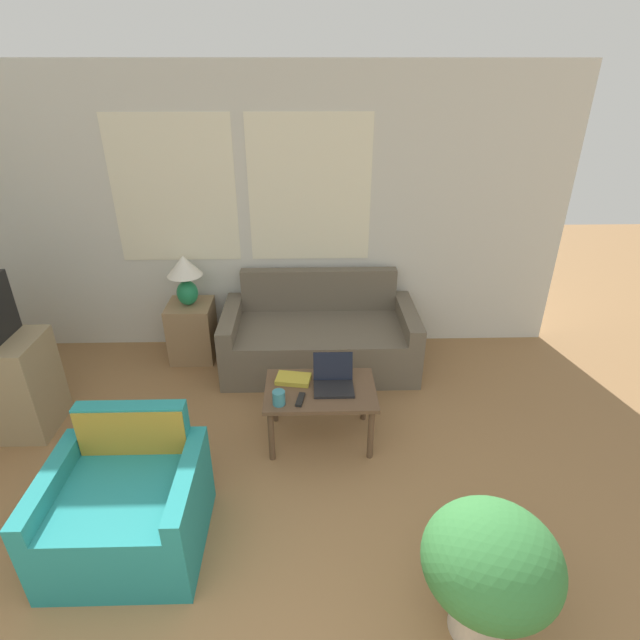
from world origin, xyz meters
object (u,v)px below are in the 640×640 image
(laptop, at_px, (333,380))
(cup_navy, at_px, (279,398))
(table_lamp, at_px, (185,275))
(book_red, at_px, (293,379))
(couch, at_px, (320,338))
(potted_plant, at_px, (490,566))
(coffee_table, at_px, (320,395))
(tv_remote, at_px, (300,400))
(armchair, at_px, (129,506))

(laptop, height_order, cup_navy, laptop)
(table_lamp, relative_size, book_red, 1.73)
(couch, bearing_deg, cup_navy, -103.87)
(book_red, bearing_deg, couch, 77.47)
(book_red, xyz_separation_m, potted_plant, (0.95, -1.57, 0.00))
(coffee_table, relative_size, cup_navy, 7.81)
(laptop, height_order, tv_remote, laptop)
(coffee_table, relative_size, potted_plant, 1.08)
(armchair, relative_size, tv_remote, 5.46)
(armchair, relative_size, potted_plant, 1.13)
(table_lamp, distance_m, potted_plant, 3.35)
(coffee_table, height_order, book_red, book_red)
(armchair, relative_size, book_red, 3.11)
(cup_navy, relative_size, tv_remote, 0.66)
(armchair, bearing_deg, tv_remote, 36.72)
(coffee_table, xyz_separation_m, cup_navy, (-0.29, -0.17, 0.11))
(tv_remote, bearing_deg, armchair, -143.28)
(table_lamp, xyz_separation_m, tv_remote, (1.05, -1.37, -0.40))
(armchair, height_order, laptop, armchair)
(book_red, bearing_deg, armchair, -133.59)
(table_lamp, relative_size, cup_navy, 4.59)
(book_red, bearing_deg, coffee_table, -27.60)
(laptop, distance_m, potted_plant, 1.64)
(couch, relative_size, table_lamp, 3.71)
(cup_navy, xyz_separation_m, book_red, (0.09, 0.28, -0.03))
(armchair, relative_size, cup_navy, 8.23)
(couch, relative_size, potted_plant, 2.34)
(couch, height_order, coffee_table, couch)
(cup_navy, height_order, book_red, cup_navy)
(couch, distance_m, cup_navy, 1.33)
(table_lamp, height_order, book_red, table_lamp)
(laptop, xyz_separation_m, tv_remote, (-0.24, -0.17, -0.04))
(potted_plant, bearing_deg, laptop, 113.68)
(book_red, height_order, potted_plant, potted_plant)
(couch, height_order, cup_navy, couch)
(coffee_table, relative_size, laptop, 2.79)
(table_lamp, bearing_deg, book_red, -48.63)
(laptop, relative_size, potted_plant, 0.39)
(table_lamp, xyz_separation_m, coffee_table, (1.19, -1.23, -0.47))
(potted_plant, bearing_deg, tv_remote, 124.02)
(book_red, height_order, tv_remote, book_red)
(tv_remote, distance_m, potted_plant, 1.60)
(armchair, xyz_separation_m, coffee_table, (1.14, 0.88, 0.13))
(laptop, xyz_separation_m, book_red, (-0.29, 0.08, -0.03))
(armchair, height_order, cup_navy, armchair)
(couch, xyz_separation_m, tv_remote, (-0.17, -1.24, 0.20))
(couch, height_order, potted_plant, couch)
(couch, bearing_deg, book_red, -102.53)
(couch, relative_size, armchair, 2.07)
(laptop, bearing_deg, book_red, 165.56)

